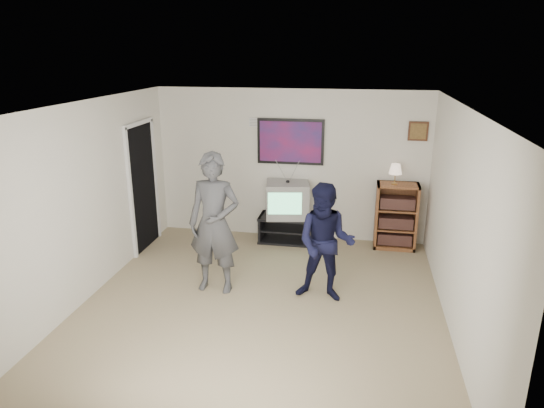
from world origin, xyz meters
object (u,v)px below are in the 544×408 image
(bookshelf, at_px, (396,216))
(person_short, at_px, (325,243))
(person_tall, at_px, (214,224))
(media_stand, at_px, (286,228))
(crt_television, at_px, (288,199))

(bookshelf, height_order, person_short, person_short)
(person_short, bearing_deg, person_tall, -175.48)
(media_stand, bearing_deg, person_tall, -109.61)
(media_stand, bearing_deg, person_short, -67.16)
(bookshelf, relative_size, person_short, 0.70)
(crt_television, height_order, person_short, person_short)
(crt_television, height_order, bookshelf, bookshelf)
(bookshelf, bearing_deg, media_stand, -178.39)
(media_stand, xyz_separation_m, person_tall, (-0.66, -1.86, 0.71))
(person_short, bearing_deg, bookshelf, 67.35)
(bookshelf, relative_size, person_tall, 0.57)
(media_stand, height_order, crt_television, crt_television)
(bookshelf, xyz_separation_m, person_tall, (-2.44, -1.91, 0.40))
(media_stand, relative_size, crt_television, 1.30)
(media_stand, relative_size, person_tall, 0.48)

